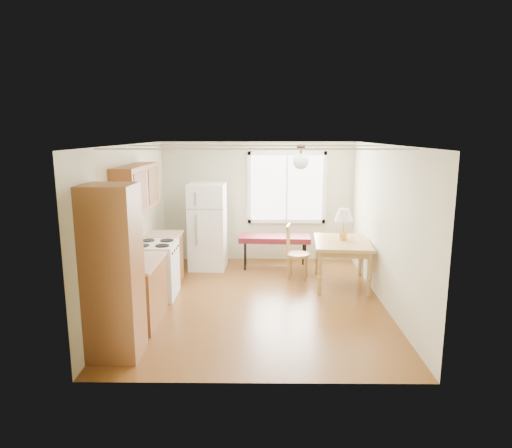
{
  "coord_description": "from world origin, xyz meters",
  "views": [
    {
      "loc": [
        0.05,
        -7.02,
        2.68
      ],
      "look_at": [
        -0.03,
        0.59,
        1.15
      ],
      "focal_mm": 32.0,
      "sensor_mm": 36.0,
      "label": 1
    }
  ],
  "objects_px": {
    "refrigerator": "(208,226)",
    "chair": "(293,248)",
    "bench": "(275,239)",
    "dining_table": "(342,247)"
  },
  "relations": [
    {
      "from": "bench",
      "to": "refrigerator",
      "type": "bearing_deg",
      "value": -175.98
    },
    {
      "from": "refrigerator",
      "to": "dining_table",
      "type": "height_order",
      "value": "refrigerator"
    },
    {
      "from": "refrigerator",
      "to": "dining_table",
      "type": "distance_m",
      "value": 2.7
    },
    {
      "from": "bench",
      "to": "chair",
      "type": "height_order",
      "value": "chair"
    },
    {
      "from": "refrigerator",
      "to": "chair",
      "type": "xyz_separation_m",
      "value": [
        1.65,
        -0.64,
        -0.28
      ]
    },
    {
      "from": "bench",
      "to": "dining_table",
      "type": "xyz_separation_m",
      "value": [
        1.16,
        -1.02,
        0.11
      ]
    },
    {
      "from": "chair",
      "to": "bench",
      "type": "bearing_deg",
      "value": 126.95
    },
    {
      "from": "refrigerator",
      "to": "dining_table",
      "type": "xyz_separation_m",
      "value": [
        2.5,
        -0.99,
        -0.16
      ]
    },
    {
      "from": "refrigerator",
      "to": "chair",
      "type": "bearing_deg",
      "value": -19.18
    },
    {
      "from": "dining_table",
      "to": "bench",
      "type": "bearing_deg",
      "value": 143.56
    }
  ]
}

